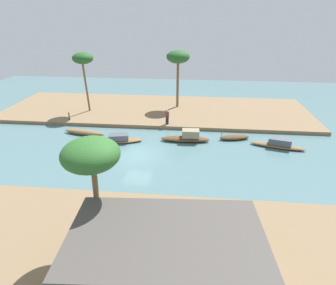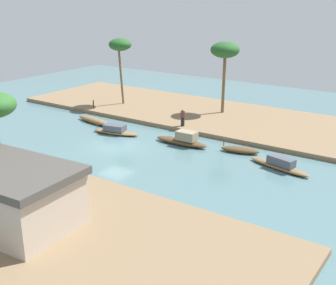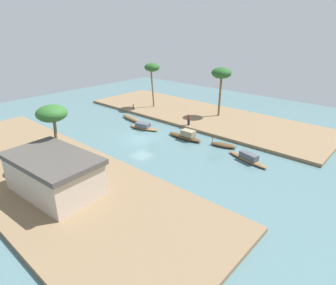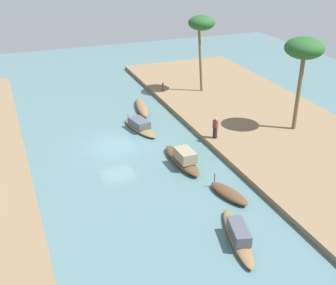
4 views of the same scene
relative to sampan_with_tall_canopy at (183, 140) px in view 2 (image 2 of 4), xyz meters
The scene contains 12 objects.
river_water 5.89m from the sampan_with_tall_canopy, 38.59° to the left, with size 66.83×66.83×0.00m, color slate.
riverbank_left 10.54m from the sampan_with_tall_canopy, 64.18° to the right, with size 40.54×12.94×0.41m, color #846B4C.
sampan_with_tall_canopy is the anchor object (origin of this frame).
sampan_with_red_awning 7.03m from the sampan_with_tall_canopy, ahead, with size 4.79×2.18×0.91m.
sampan_upstream_small 5.14m from the sampan_with_tall_canopy, 168.53° to the right, with size 3.39×1.77×1.01m.
sampan_near_left_bank 9.16m from the sampan_with_tall_canopy, behind, with size 5.36×2.21×0.99m.
sampan_midstream 11.33m from the sampan_with_tall_canopy, ahead, with size 4.97×1.77×0.55m.
person_on_near_bank 4.57m from the sampan_with_tall_canopy, 56.85° to the right, with size 0.47×0.47×1.71m.
mooring_post 14.97m from the sampan_with_tall_canopy, 15.18° to the right, with size 0.14×0.14×0.92m, color #4C3823.
palm_tree_left_near 12.63m from the sampan_with_tall_canopy, 80.58° to the right, with size 3.04×3.04×7.51m.
palm_tree_left_far 16.59m from the sampan_with_tall_canopy, 29.29° to the right, with size 2.56×2.56×7.51m.
riverside_building 17.98m from the sampan_with_tall_canopy, 89.28° to the left, with size 8.77×5.61×3.38m.
Camera 2 is at (-24.65, 27.67, 12.71)m, focal length 47.73 mm.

